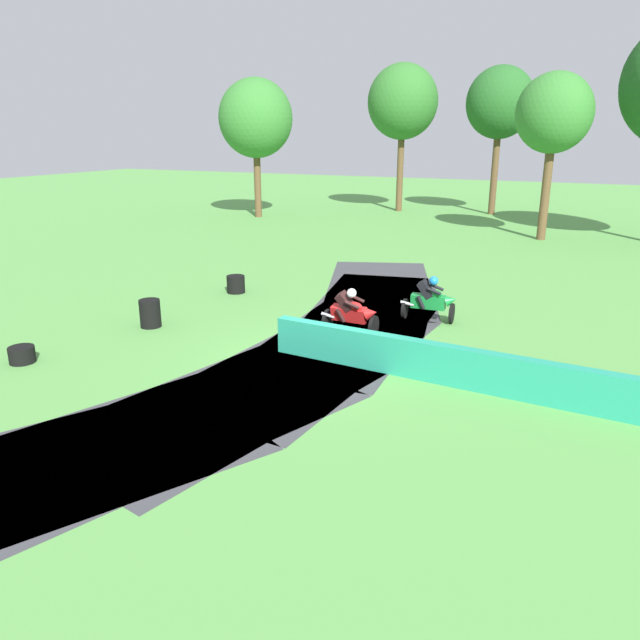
{
  "coord_description": "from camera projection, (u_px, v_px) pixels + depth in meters",
  "views": [
    {
      "loc": [
        6.05,
        -12.78,
        5.38
      ],
      "look_at": [
        -0.04,
        0.25,
        0.9
      ],
      "focal_mm": 34.05,
      "sensor_mm": 36.0,
      "label": 1
    }
  ],
  "objects": [
    {
      "name": "tree_behind_barrier",
      "position": [
        500.0,
        103.0,
        39.09
      ],
      "size": [
        4.35,
        4.35,
        9.45
      ],
      "color": "brown",
      "rests_on": "ground"
    },
    {
      "name": "track_asphalt",
      "position": [
        292.0,
        352.0,
        15.46
      ],
      "size": [
        8.12,
        23.89,
        0.01
      ],
      "color": "#3D3D42",
      "rests_on": "ground"
    },
    {
      "name": "tree_mid_rise",
      "position": [
        403.0,
        102.0,
        40.76
      ],
      "size": [
        4.71,
        4.71,
        9.76
      ],
      "color": "brown",
      "rests_on": "ground"
    },
    {
      "name": "motorcycle_chase_green",
      "position": [
        431.0,
        300.0,
        17.78
      ],
      "size": [
        1.68,
        0.75,
        1.42
      ],
      "color": "black",
      "rests_on": "ground"
    },
    {
      "name": "tree_far_left",
      "position": [
        256.0,
        119.0,
        38.09
      ],
      "size": [
        4.64,
        4.64,
        8.61
      ],
      "color": "brown",
      "rests_on": "ground"
    },
    {
      "name": "motorcycle_lead_red",
      "position": [
        351.0,
        312.0,
        16.64
      ],
      "size": [
        1.69,
        0.82,
        1.43
      ],
      "color": "black",
      "rests_on": "ground"
    },
    {
      "name": "tree_distant",
      "position": [
        554.0,
        114.0,
        29.72
      ],
      "size": [
        3.7,
        3.7,
        8.19
      ],
      "color": "brown",
      "rests_on": "ground"
    },
    {
      "name": "safety_barrier",
      "position": [
        544.0,
        383.0,
        12.44
      ],
      "size": [
        12.84,
        1.32,
        0.9
      ],
      "primitive_type": "cube",
      "rotation": [
        0.0,
        0.0,
        -1.65
      ],
      "color": "#239375",
      "rests_on": "ground"
    },
    {
      "name": "ground_plane",
      "position": [
        317.0,
        357.0,
        15.1
      ],
      "size": [
        120.0,
        120.0,
        0.0
      ],
      "primitive_type": "plane",
      "color": "#569947"
    },
    {
      "name": "tire_stack_near",
      "position": [
        22.0,
        355.0,
        14.72
      ],
      "size": [
        0.61,
        0.61,
        0.4
      ],
      "color": "black",
      "rests_on": "ground"
    },
    {
      "name": "tire_stack_mid_b",
      "position": [
        236.0,
        284.0,
        21.09
      ],
      "size": [
        0.63,
        0.63,
        0.6
      ],
      "color": "black",
      "rests_on": "ground"
    },
    {
      "name": "tire_stack_mid_a",
      "position": [
        150.0,
        313.0,
        17.36
      ],
      "size": [
        0.6,
        0.6,
        0.8
      ],
      "color": "black",
      "rests_on": "ground"
    }
  ]
}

